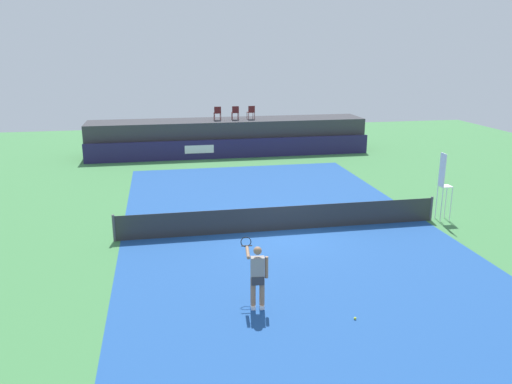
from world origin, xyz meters
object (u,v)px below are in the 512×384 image
Objects in this scene: umpire_chair at (443,182)px; spectator_chair_center at (251,112)px; spectator_chair_far_left at (217,113)px; spectator_chair_left at (235,112)px; net_post_far at (431,209)px; net_post_near at (114,228)px; tennis_ball at (355,318)px; tennis_player at (257,275)px.

spectator_chair_center is at bearing 108.57° from umpire_chair.
spectator_chair_far_left and spectator_chair_left have the same top height.
net_post_far is at bearing -179.73° from umpire_chair.
spectator_chair_far_left is at bearing -179.50° from spectator_chair_center.
spectator_chair_left is 16.69m from net_post_near.
spectator_chair_left is 13.06× the size of tennis_ball.
spectator_chair_left is 21.13m from tennis_player.
spectator_chair_left is at bearing 179.64° from spectator_chair_center.
net_post_far is (4.66, -15.12, -2.19)m from spectator_chair_center.
umpire_chair is (6.13, -15.13, -1.11)m from spectator_chair_left.
net_post_near is 12.40m from net_post_far.
net_post_near is at bearing -179.99° from umpire_chair.
tennis_player reaches higher than net_post_far.
spectator_chair_far_left is at bearing 69.92° from net_post_near.
tennis_ball is at bearing -130.58° from net_post_far.
tennis_player is (-1.37, -20.88, -1.73)m from spectator_chair_far_left.
spectator_chair_far_left is at bearing 115.79° from umpire_chair.
spectator_chair_center is 0.89× the size of net_post_far.
net_post_far is (-0.42, -0.00, -1.09)m from umpire_chair.
spectator_chair_far_left is 1.00× the size of spectator_chair_left.
umpire_chair is at bearing 0.27° from net_post_far.
spectator_chair_center reaches higher than tennis_ball.
tennis_player is at bearing 155.02° from tennis_ball.
net_post_far reaches higher than tennis_ball.
tennis_ball is at bearing -132.53° from umpire_chair.
umpire_chair is 40.59× the size of tennis_ball.
spectator_chair_left reaches higher than umpire_chair.
net_post_near and net_post_far have the same top height.
umpire_chair is 1.56× the size of tennis_player.
net_post_near is 9.48m from tennis_ball.
spectator_chair_far_left is at bearing 86.24° from tennis_player.
net_post_far is at bearing -72.87° from spectator_chair_center.
umpire_chair is 2.76× the size of net_post_near.
net_post_near is at bearing 125.70° from tennis_player.
umpire_chair is 1.16m from net_post_far.
spectator_chair_far_left reaches higher than net_post_near.
spectator_chair_left is 0.89× the size of net_post_near.
tennis_player is at bearing -145.01° from net_post_far.
spectator_chair_center reaches higher than net_post_far.
net_post_far is 14.71× the size of tennis_ball.
net_post_near is 7.13m from tennis_player.
net_post_near is at bearing 133.45° from tennis_ball.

